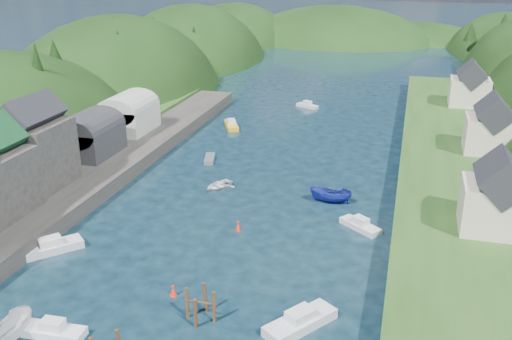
% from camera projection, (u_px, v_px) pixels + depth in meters
% --- Properties ---
extents(ground, '(600.00, 600.00, 0.00)m').
position_uv_depth(ground, '(292.00, 146.00, 91.42)').
color(ground, black).
rests_on(ground, ground).
extents(hillside_left, '(44.00, 245.56, 52.00)m').
position_uv_depth(hillside_left, '(118.00, 129.00, 127.94)').
color(hillside_left, black).
rests_on(hillside_left, ground).
extents(far_hills, '(103.00, 68.00, 44.00)m').
position_uv_depth(far_hills, '(366.00, 70.00, 206.64)').
color(far_hills, black).
rests_on(far_hills, ground).
extents(hill_trees, '(91.42, 150.19, 11.79)m').
position_uv_depth(hill_trees, '(315.00, 63.00, 99.47)').
color(hill_trees, black).
rests_on(hill_trees, ground).
extents(quay_left, '(12.00, 110.00, 2.00)m').
position_uv_depth(quay_left, '(51.00, 197.00, 69.98)').
color(quay_left, '#2D2B28').
rests_on(quay_left, ground).
extents(terrace_left_grass, '(12.00, 110.00, 2.50)m').
position_uv_depth(terrace_left_grass, '(2.00, 189.00, 71.63)').
color(terrace_left_grass, '#234719').
rests_on(terrace_left_grass, ground).
extents(boat_sheds, '(7.00, 21.00, 7.50)m').
position_uv_depth(boat_sheds, '(110.00, 121.00, 86.06)').
color(boat_sheds, '#2D2D30').
rests_on(boat_sheds, quay_left).
extents(terrace_right, '(16.00, 120.00, 2.40)m').
position_uv_depth(terrace_right, '(461.00, 176.00, 75.80)').
color(terrace_right, '#234719').
rests_on(terrace_right, ground).
extents(right_bank_cottages, '(9.00, 59.24, 8.41)m').
position_uv_depth(right_bank_cottages, '(484.00, 127.00, 80.90)').
color(right_bank_cottages, beige).
rests_on(right_bank_cottages, terrace_right).
extents(piling_cluster_far, '(2.88, 2.72, 3.44)m').
position_uv_depth(piling_cluster_far, '(201.00, 308.00, 47.87)').
color(piling_cluster_far, '#382314').
rests_on(piling_cluster_far, ground).
extents(channel_buoy_near, '(0.70, 0.70, 1.10)m').
position_uv_depth(channel_buoy_near, '(173.00, 291.00, 51.43)').
color(channel_buoy_near, red).
rests_on(channel_buoy_near, ground).
extents(channel_buoy_far, '(0.70, 0.70, 1.10)m').
position_uv_depth(channel_buoy_far, '(238.00, 226.00, 63.64)').
color(channel_buoy_far, red).
rests_on(channel_buoy_far, ground).
extents(moored_boats, '(35.85, 85.86, 2.10)m').
position_uv_depth(moored_boats, '(214.00, 235.00, 61.40)').
color(moored_boats, silver).
rests_on(moored_boats, ground).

